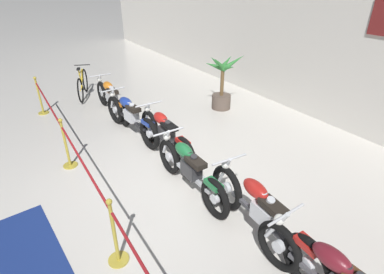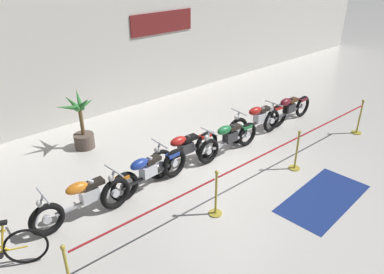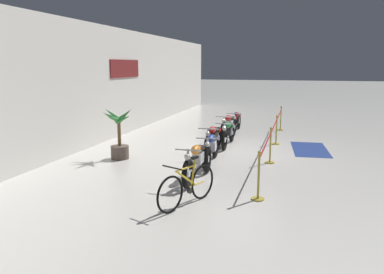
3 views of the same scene
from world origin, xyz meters
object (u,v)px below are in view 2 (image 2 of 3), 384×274
Objects in this scene: motorcycle_maroon_5 at (288,110)px; stanchion_mid_left at (216,200)px; motorcycle_red_4 at (258,120)px; potted_palm_left_of_row at (81,125)px; motorcycle_red_2 at (184,150)px; motorcycle_blue_1 at (146,174)px; floor_banner at (323,198)px; stanchion_mid_right at (296,156)px; stanchion_far_right at (359,122)px; stanchion_far_left at (215,185)px; motorcycle_green_3 at (228,139)px; motorcycle_orange_0 at (87,198)px.

stanchion_mid_left is at bearing -159.57° from motorcycle_maroon_5.
potted_palm_left_of_row is (-4.22, 2.57, 0.19)m from motorcycle_red_4.
potted_palm_left_of_row is at bearing 118.94° from motorcycle_red_2.
motorcycle_blue_1 is 4.08m from motorcycle_red_4.
stanchion_mid_right is at bearing 59.72° from floor_banner.
stanchion_mid_left is 1.00× the size of stanchion_far_right.
stanchion_far_right is (6.53, -4.42, -0.31)m from potted_palm_left_of_row.
motorcycle_red_2 is at bearing -179.87° from motorcycle_red_4.
motorcycle_red_4 is 1.52× the size of potted_palm_left_of_row.
stanchion_far_left and stanchion_mid_right have the same top height.
floor_banner is (0.19, -2.76, -0.45)m from motorcycle_green_3.
motorcycle_red_2 is at bearing 111.51° from floor_banner.
motorcycle_red_2 is 1.05× the size of motorcycle_green_3.
stanchion_far_left is (-3.49, -1.84, 0.24)m from motorcycle_red_4.
potted_palm_left_of_row is at bearing 154.16° from motorcycle_maroon_5.
motorcycle_green_3 is at bearing 157.12° from stanchion_far_right.
motorcycle_red_4 is 1.03× the size of motorcycle_maroon_5.
motorcycle_red_4 is at bearing 61.70° from floor_banner.
potted_palm_left_of_row is at bearing 99.74° from stanchion_mid_left.
motorcycle_red_4 is at bearing 28.07° from stanchion_mid_left.
floor_banner is (2.93, -5.58, -0.66)m from potted_palm_left_of_row.
stanchion_far_right reaches higher than motorcycle_blue_1.
stanchion_far_left is at bearing 147.13° from floor_banner.
stanchion_far_left reaches higher than motorcycle_green_3.
motorcycle_green_3 is 2.80m from floor_banner.
motorcycle_orange_0 is 1.01× the size of motorcycle_maroon_5.
motorcycle_red_4 is at bearing 176.24° from motorcycle_maroon_5.
stanchion_far_right is (3.79, -1.60, -0.10)m from motorcycle_green_3.
motorcycle_orange_0 is at bearing 141.23° from floor_banner.
potted_palm_left_of_row is at bearing 148.61° from motorcycle_red_4.
motorcycle_blue_1 is 1.13× the size of motorcycle_green_3.
motorcycle_red_2 is (2.68, 0.21, 0.03)m from motorcycle_orange_0.
stanchion_mid_left is at bearing -38.89° from motorcycle_orange_0.
motorcycle_maroon_5 is 2.22× the size of stanchion_far_right.
motorcycle_red_4 is at bearing 2.28° from motorcycle_orange_0.
stanchion_far_left is at bearing 180.00° from stanchion_mid_right.
floor_banner is (2.21, -1.16, -0.72)m from stanchion_far_left.
potted_palm_left_of_row is (-1.43, 2.58, 0.19)m from motorcycle_red_2.
motorcycle_blue_1 is 1.08× the size of motorcycle_red_2.
motorcycle_red_4 reaches higher than motorcycle_orange_0.
motorcycle_red_4 reaches higher than floor_banner.
stanchion_far_left is at bearing -152.17° from motorcycle_red_4.
stanchion_far_right is (5.77, 0.00, 0.00)m from stanchion_mid_left.
stanchion_mid_right is (2.75, 0.00, -0.36)m from stanchion_far_left.
stanchion_far_right is at bearing -19.80° from motorcycle_red_2.
stanchion_far_left is at bearing 180.00° from stanchion_far_right.
motorcycle_maroon_5 is at bearing 20.43° from stanchion_mid_left.
stanchion_mid_left is (-4.73, -1.76, -0.11)m from motorcycle_maroon_5.
stanchion_far_left and stanchion_mid_left have the same top height.
motorcycle_red_4 is at bearing 141.45° from stanchion_far_right.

